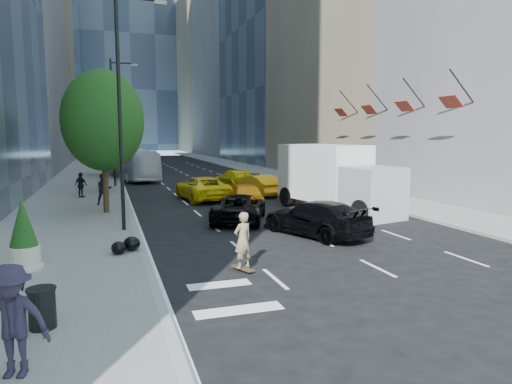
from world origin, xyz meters
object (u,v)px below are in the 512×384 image
object	(u,v)px
trash_can	(42,309)
planter_shrub	(23,236)
black_sedan_lincoln	(240,208)
black_sedan_mercedes	(315,218)
skateboarder	(243,244)
city_bus	(132,164)
box_truck	(335,178)

from	to	relation	value
trash_can	planter_shrub	world-z (taller)	planter_shrub
black_sedan_lincoln	black_sedan_mercedes	xyz separation A→B (m)	(2.18, -4.00, 0.06)
skateboarder	planter_shrub	distance (m)	6.68
skateboarder	city_bus	distance (m)	31.58
black_sedan_lincoln	planter_shrub	bearing A→B (deg)	59.01
trash_can	planter_shrub	xyz separation A→B (m)	(-1.06, 4.87, 0.62)
skateboarder	planter_shrub	size ratio (longest dim) A/B	0.81
black_sedan_lincoln	planter_shrub	size ratio (longest dim) A/B	2.26
black_sedan_lincoln	trash_can	size ratio (longest dim) A/B	5.88
black_sedan_mercedes	planter_shrub	xyz separation A→B (m)	(-10.80, -2.13, 0.44)
black_sedan_lincoln	skateboarder	bearing A→B (deg)	98.10
black_sedan_mercedes	city_bus	size ratio (longest dim) A/B	0.49
black_sedan_lincoln	trash_can	xyz separation A→B (m)	(-7.56, -11.00, -0.12)
city_bus	planter_shrub	size ratio (longest dim) A/B	4.84
black_sedan_lincoln	trash_can	distance (m)	13.35
city_bus	black_sedan_mercedes	bearing A→B (deg)	-89.01
city_bus	planter_shrub	distance (m)	30.05
black_sedan_mercedes	box_truck	size ratio (longest dim) A/B	0.64
black_sedan_lincoln	black_sedan_mercedes	world-z (taller)	black_sedan_mercedes
skateboarder	black_sedan_mercedes	distance (m)	5.95
planter_shrub	skateboarder	bearing A→B (deg)	-16.28
black_sedan_mercedes	box_truck	distance (m)	6.55
trash_can	planter_shrub	distance (m)	5.02
skateboarder	box_truck	size ratio (longest dim) A/B	0.22
skateboarder	trash_can	size ratio (longest dim) A/B	2.10
black_sedan_mercedes	city_bus	distance (m)	28.19
city_bus	box_truck	xyz separation A→B (m)	(9.72, -22.26, 0.40)
city_bus	box_truck	world-z (taller)	box_truck
black_sedan_mercedes	city_bus	xyz separation A→B (m)	(-6.00, 27.53, 0.72)
black_sedan_lincoln	planter_shrub	distance (m)	10.59
city_bus	box_truck	bearing A→B (deg)	-77.71
skateboarder	trash_can	xyz separation A→B (m)	(-5.34, -3.00, -0.31)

